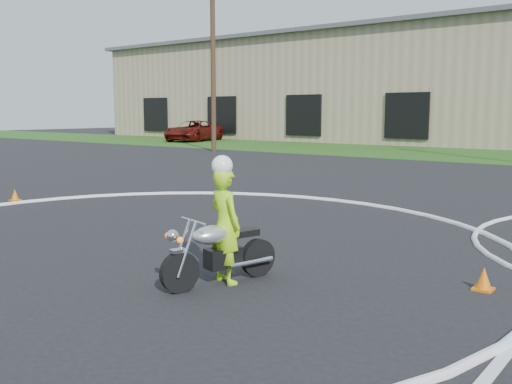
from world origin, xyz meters
The scene contains 6 objects.
course_markings centered at (2.17, 4.35, 0.01)m, with size 19.05×19.05×0.12m.
primary_motorcycle centered at (2.41, 1.90, 0.45)m, with size 0.77×1.71×0.92m.
rider_primary_grp centered at (2.41, 2.04, 0.82)m, with size 0.64×0.51×1.70m.
pickup_grp centered at (-23.63, 28.20, 0.79)m, with size 4.03×6.19×1.59m.
traffic_cones centered at (4.06, 2.75, 0.14)m, with size 21.65×14.17×0.30m.
warehouse centered at (-18.00, 39.99, 4.16)m, with size 41.00×17.00×8.30m.
Camera 1 is at (7.27, -3.52, 2.26)m, focal length 40.00 mm.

